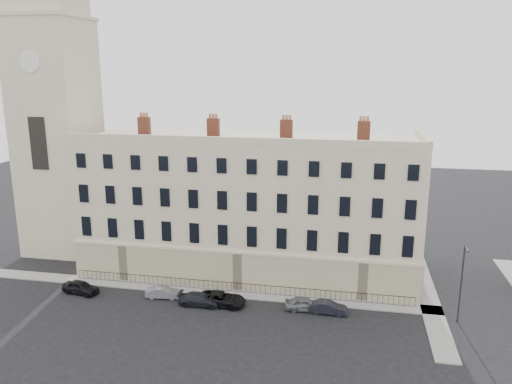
# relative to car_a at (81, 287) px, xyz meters

# --- Properties ---
(ground) EXTENTS (160.00, 160.00, 0.00)m
(ground) POSITION_rel_car_a_xyz_m (21.46, -2.14, -0.66)
(ground) COLOR black
(ground) RESTS_ON ground
(terrace) EXTENTS (36.22, 12.22, 17.00)m
(terrace) POSITION_rel_car_a_xyz_m (15.50, 9.82, 6.84)
(terrace) COLOR beige
(terrace) RESTS_ON ground
(church_tower) EXTENTS (8.00, 8.13, 44.00)m
(church_tower) POSITION_rel_car_a_xyz_m (-8.54, 11.85, 18.00)
(church_tower) COLOR beige
(church_tower) RESTS_ON ground
(pavement_terrace) EXTENTS (48.00, 2.00, 0.12)m
(pavement_terrace) POSITION_rel_car_a_xyz_m (11.46, 2.86, -0.60)
(pavement_terrace) COLOR gray
(pavement_terrace) RESTS_ON ground
(pavement_east_return) EXTENTS (2.00, 24.00, 0.12)m
(pavement_east_return) POSITION_rel_car_a_xyz_m (34.46, 5.86, -0.60)
(pavement_east_return) COLOR gray
(pavement_east_return) RESTS_ON ground
(railings) EXTENTS (35.00, 0.04, 0.96)m
(railings) POSITION_rel_car_a_xyz_m (15.46, 3.26, -0.11)
(railings) COLOR black
(railings) RESTS_ON ground
(car_a) EXTENTS (4.08, 2.18, 1.32)m
(car_a) POSITION_rel_car_a_xyz_m (0.00, 0.00, 0.00)
(car_a) COLOR black
(car_a) RESTS_ON ground
(car_b) EXTENTS (3.57, 1.63, 1.13)m
(car_b) POSITION_rel_car_a_xyz_m (8.61, 0.64, -0.09)
(car_b) COLOR gray
(car_b) RESTS_ON ground
(car_c) EXTENTS (4.22, 1.76, 1.22)m
(car_c) POSITION_rel_car_a_xyz_m (12.67, -0.21, -0.05)
(car_c) COLOR black
(car_c) RESTS_ON ground
(car_d) EXTENTS (4.81, 2.50, 1.29)m
(car_d) POSITION_rel_car_a_xyz_m (14.73, 0.24, -0.01)
(car_d) COLOR black
(car_d) RESTS_ON ground
(car_e) EXTENTS (3.89, 1.97, 1.27)m
(car_e) POSITION_rel_car_a_xyz_m (22.66, 0.73, -0.03)
(car_e) COLOR slate
(car_e) RESTS_ON ground
(car_f) EXTENTS (3.60, 1.32, 1.18)m
(car_f) POSITION_rel_car_a_xyz_m (24.88, 0.50, -0.07)
(car_f) COLOR black
(car_f) RESTS_ON ground
(streetlamp) EXTENTS (0.19, 1.59, 7.34)m
(streetlamp) POSITION_rel_car_a_xyz_m (36.40, 1.04, 3.41)
(streetlamp) COLOR #2F2F34
(streetlamp) RESTS_ON ground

